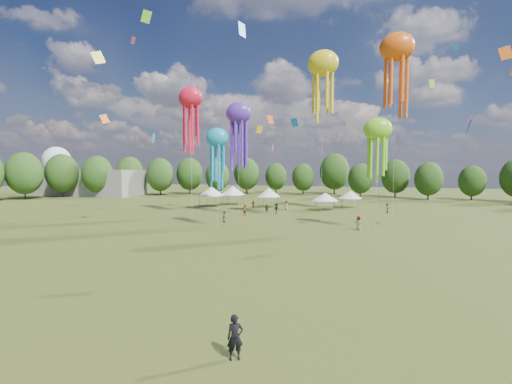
# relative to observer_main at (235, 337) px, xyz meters

# --- Properties ---
(ground) EXTENTS (300.00, 300.00, 0.00)m
(ground) POSITION_rel_observer_main_xyz_m (-8.42, 3.39, -0.98)
(ground) COLOR #384416
(ground) RESTS_ON ground
(observer_main) EXTENTS (0.85, 0.76, 1.96)m
(observer_main) POSITION_rel_observer_main_xyz_m (0.00, 0.00, 0.00)
(observer_main) COLOR black
(observer_main) RESTS_ON ground
(spectator_near) EXTENTS (1.02, 0.97, 1.66)m
(spectator_near) POSITION_rel_observer_main_xyz_m (-15.14, 35.79, -0.15)
(spectator_near) COLOR gray
(spectator_near) RESTS_ON ground
(spectators_far) EXTENTS (27.65, 22.52, 1.93)m
(spectators_far) POSITION_rel_observer_main_xyz_m (-5.97, 48.60, -0.09)
(spectators_far) COLOR gray
(spectators_far) RESTS_ON ground
(festival_tents) EXTENTS (34.30, 11.78, 4.45)m
(festival_tents) POSITION_rel_observer_main_xyz_m (-14.46, 58.42, 2.17)
(festival_tents) COLOR #47474C
(festival_tents) RESTS_ON ground
(show_kites) EXTENTS (39.62, 24.16, 31.67)m
(show_kites) POSITION_rel_observer_main_xyz_m (-3.26, 44.34, 19.31)
(show_kites) COLOR #5528B4
(show_kites) RESTS_ON ground
(small_kites) EXTENTS (75.13, 55.16, 40.42)m
(small_kites) POSITION_rel_observer_main_xyz_m (-8.65, 45.83, 27.25)
(small_kites) COLOR #5528B4
(small_kites) RESTS_ON ground
(treeline) EXTENTS (201.57, 95.24, 13.43)m
(treeline) POSITION_rel_observer_main_xyz_m (-12.29, 65.90, 5.57)
(treeline) COLOR #38281C
(treeline) RESTS_ON ground
(hangar) EXTENTS (40.00, 12.00, 8.00)m
(hangar) POSITION_rel_observer_main_xyz_m (-80.42, 75.39, 3.02)
(hangar) COLOR gray
(hangar) RESTS_ON ground
(radome) EXTENTS (9.00, 9.00, 16.00)m
(radome) POSITION_rel_observer_main_xyz_m (-96.42, 81.39, 9.01)
(radome) COLOR white
(radome) RESTS_ON ground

